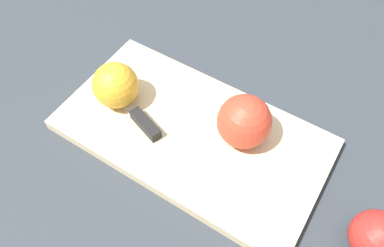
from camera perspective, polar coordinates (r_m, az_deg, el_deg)
The scene contains 6 objects.
ground_plane at distance 0.63m, azimuth -0.00°, elevation -2.11°, with size 4.00×4.00×0.00m, color #282D33.
cutting_board at distance 0.62m, azimuth -0.00°, elevation -1.59°, with size 0.47×0.29×0.02m.
apple_half_left at distance 0.58m, azimuth 7.96°, elevation 0.28°, with size 0.09×0.09×0.09m.
apple_half_right at distance 0.64m, azimuth -11.58°, elevation 5.74°, with size 0.08×0.08×0.08m.
knife at distance 0.63m, azimuth -7.96°, elevation 0.79°, with size 0.16×0.09×0.02m.
apple_whole at distance 0.58m, azimuth 26.34°, elevation -15.24°, with size 0.07×0.07×0.09m.
Camera 1 is at (-0.14, 0.31, 0.53)m, focal length 35.00 mm.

